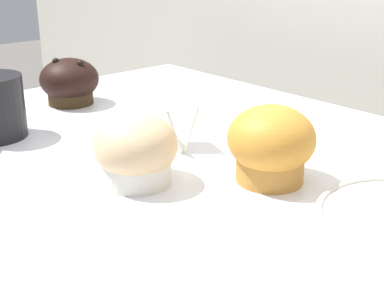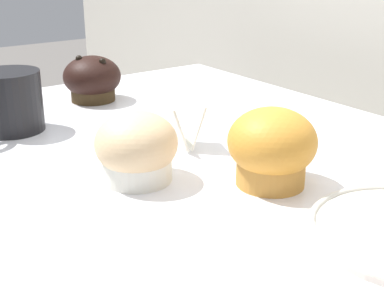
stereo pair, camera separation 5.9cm
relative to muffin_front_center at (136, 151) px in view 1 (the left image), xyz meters
The scene contains 4 objects.
muffin_front_center is the anchor object (origin of this frame).
muffin_back_right 0.35m from the muffin_front_center, 162.24° to the left, with size 0.10×0.10×0.08m.
muffin_front_left 0.15m from the muffin_front_center, 50.87° to the left, with size 0.10×0.10×0.09m.
price_card 0.12m from the muffin_front_center, 117.38° to the left, with size 0.06×0.06×0.06m.
Camera 1 is at (0.43, -0.44, 1.14)m, focal length 50.00 mm.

